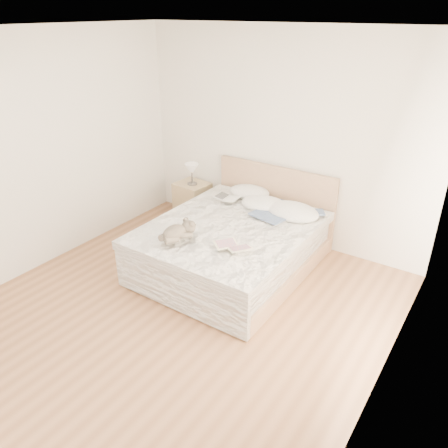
{
  "coord_description": "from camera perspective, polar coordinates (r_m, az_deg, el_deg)",
  "views": [
    {
      "loc": [
        2.45,
        -2.67,
        2.85
      ],
      "look_at": [
        -0.06,
        1.05,
        0.62
      ],
      "focal_mm": 35.0,
      "sensor_mm": 36.0,
      "label": 1
    }
  ],
  "objects": [
    {
      "name": "teddy_bear",
      "position": [
        4.66,
        -6.42,
        -1.87
      ],
      "size": [
        0.32,
        0.41,
        0.19
      ],
      "primitive_type": null,
      "rotation": [
        0.0,
        0.0,
        -0.21
      ],
      "color": "brown",
      "rests_on": "bed"
    },
    {
      "name": "nightstand",
      "position": [
        6.48,
        -4.13,
        3.0
      ],
      "size": [
        0.48,
        0.44,
        0.56
      ],
      "primitive_type": "cube",
      "rotation": [
        0.0,
        0.0,
        -0.09
      ],
      "color": "tan",
      "rests_on": "floor"
    },
    {
      "name": "wall_back",
      "position": [
        5.7,
        7.37,
        10.96
      ],
      "size": [
        4.0,
        0.02,
        2.7
      ],
      "primitive_type": "cube",
      "color": "white",
      "rests_on": "ground"
    },
    {
      "name": "pillow_right",
      "position": [
        5.33,
        8.96,
        1.61
      ],
      "size": [
        0.67,
        0.47,
        0.2
      ],
      "primitive_type": "ellipsoid",
      "rotation": [
        0.0,
        0.0,
        -0.02
      ],
      "color": "white",
      "rests_on": "bed"
    },
    {
      "name": "photo_book",
      "position": [
        5.67,
        0.41,
        3.41
      ],
      "size": [
        0.34,
        0.24,
        0.02
      ],
      "primitive_type": "cube",
      "rotation": [
        0.0,
        0.0,
        0.05
      ],
      "color": "white",
      "rests_on": "bed"
    },
    {
      "name": "bed",
      "position": [
        5.23,
        1.38,
        -2.66
      ],
      "size": [
        1.72,
        2.14,
        1.0
      ],
      "color": "tan",
      "rests_on": "floor"
    },
    {
      "name": "wall_right",
      "position": [
        3.09,
        21.27,
        -4.54
      ],
      "size": [
        0.02,
        4.5,
        2.7
      ],
      "primitive_type": "cube",
      "color": "white",
      "rests_on": "ground"
    },
    {
      "name": "childrens_book",
      "position": [
        4.52,
        1.17,
        -2.98
      ],
      "size": [
        0.43,
        0.4,
        0.02
      ],
      "primitive_type": "cube",
      "rotation": [
        0.0,
        0.0,
        -0.63
      ],
      "color": "#F9F1CA",
      "rests_on": "bed"
    },
    {
      "name": "ceiling",
      "position": [
        3.63,
        -9.37,
        23.77
      ],
      "size": [
        4.0,
        4.5,
        0.0
      ],
      "primitive_type": "cube",
      "color": "white",
      "rests_on": "ground"
    },
    {
      "name": "table_lamp",
      "position": [
        6.26,
        -4.23,
        7.08
      ],
      "size": [
        0.25,
        0.25,
        0.31
      ],
      "color": "#46413C",
      "rests_on": "nightstand"
    },
    {
      "name": "pillow_middle",
      "position": [
        5.51,
        5.16,
        2.67
      ],
      "size": [
        0.64,
        0.51,
        0.17
      ],
      "primitive_type": "ellipsoid",
      "rotation": [
        0.0,
        0.0,
        0.22
      ],
      "color": "white",
      "rests_on": "bed"
    },
    {
      "name": "floor",
      "position": [
        4.61,
        -6.88,
        -11.98
      ],
      "size": [
        4.0,
        4.5,
        0.0
      ],
      "primitive_type": "cube",
      "color": "brown",
      "rests_on": "ground"
    },
    {
      "name": "pillow_left",
      "position": [
        5.85,
        3.32,
        4.2
      ],
      "size": [
        0.61,
        0.48,
        0.17
      ],
      "primitive_type": "ellipsoid",
      "rotation": [
        0.0,
        0.0,
        0.18
      ],
      "color": "white",
      "rests_on": "bed"
    },
    {
      "name": "window",
      "position": [
        3.31,
        22.65,
        -0.72
      ],
      "size": [
        0.02,
        1.3,
        1.1
      ],
      "primitive_type": "cube",
      "color": "white",
      "rests_on": "wall_right"
    },
    {
      "name": "wall_left",
      "position": [
        5.4,
        -24.28,
        7.98
      ],
      "size": [
        0.02,
        4.5,
        2.7
      ],
      "primitive_type": "cube",
      "color": "white",
      "rests_on": "ground"
    },
    {
      "name": "blouse",
      "position": [
        5.33,
        7.06,
        1.64
      ],
      "size": [
        0.8,
        0.83,
        0.03
      ],
      "primitive_type": null,
      "rotation": [
        0.0,
        0.0,
        -0.21
      ],
      "color": "#3C5075",
      "rests_on": "bed"
    }
  ]
}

